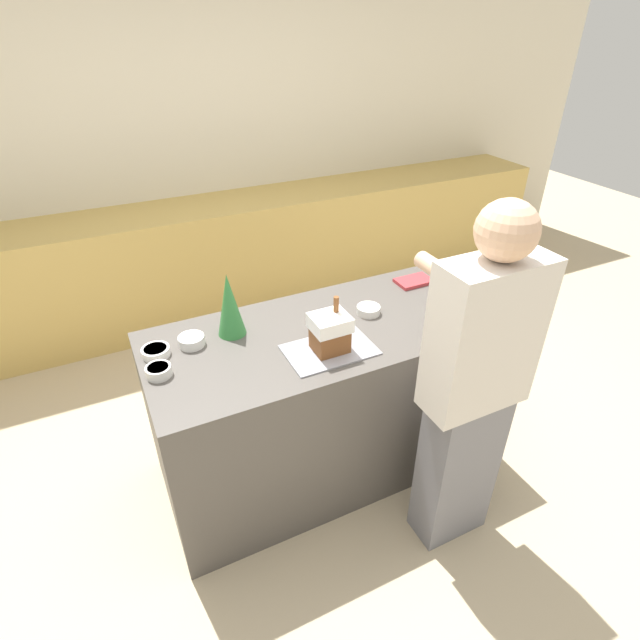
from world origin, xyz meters
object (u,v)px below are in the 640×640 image
object	(u,v)px
baking_tray	(330,350)
gingerbread_house	(330,332)
decorative_tree	(229,305)
candy_bowl_behind_tray	(191,340)
candy_bowl_near_tray_left	(159,371)
cookbook	(414,281)
candy_bowl_near_tray_right	(156,351)
person	(472,390)
candy_bowl_far_left	(368,310)

from	to	relation	value
baking_tray	gingerbread_house	distance (m)	0.10
decorative_tree	gingerbread_house	bearing A→B (deg)	-42.97
baking_tray	candy_bowl_behind_tray	size ratio (longest dim) A/B	3.38
candy_bowl_near_tray_left	cookbook	world-z (taller)	candy_bowl_near_tray_left
candy_bowl_near_tray_right	cookbook	world-z (taller)	candy_bowl_near_tray_right
person	decorative_tree	bearing A→B (deg)	134.34
cookbook	decorative_tree	bearing A→B (deg)	-177.28
baking_tray	person	size ratio (longest dim) A/B	0.24
gingerbread_house	candy_bowl_far_left	xyz separation A→B (m)	(0.32, 0.20, -0.08)
candy_bowl_behind_tray	person	xyz separation A→B (m)	(0.98, -0.79, -0.06)
gingerbread_house	baking_tray	bearing A→B (deg)	-150.68
candy_bowl_far_left	candy_bowl_near_tray_left	xyz separation A→B (m)	(-1.05, -0.05, 0.00)
baking_tray	candy_bowl_near_tray_right	size ratio (longest dim) A/B	3.25
candy_bowl_behind_tray	decorative_tree	bearing A→B (deg)	4.46
candy_bowl_behind_tray	person	world-z (taller)	person
person	candy_bowl_far_left	bearing A→B (deg)	98.95
baking_tray	decorative_tree	world-z (taller)	decorative_tree
baking_tray	gingerbread_house	xyz separation A→B (m)	(0.00, 0.00, 0.10)
baking_tray	candy_bowl_behind_tray	distance (m)	0.64
candy_bowl_far_left	decorative_tree	bearing A→B (deg)	169.45
candy_bowl_far_left	cookbook	distance (m)	0.44
decorative_tree	candy_bowl_near_tray_right	world-z (taller)	decorative_tree
baking_tray	person	xyz separation A→B (m)	(0.43, -0.47, -0.04)
person	gingerbread_house	bearing A→B (deg)	132.30
candy_bowl_behind_tray	candy_bowl_near_tray_right	xyz separation A→B (m)	(-0.16, -0.01, -0.01)
candy_bowl_near_tray_left	cookbook	bearing A→B (deg)	8.94
decorative_tree	cookbook	world-z (taller)	decorative_tree
candy_bowl_near_tray_right	cookbook	distance (m)	1.44
candy_bowl_far_left	cookbook	world-z (taller)	candy_bowl_far_left
decorative_tree	candy_bowl_near_tray_right	bearing A→B (deg)	-176.16
baking_tray	candy_bowl_far_left	xyz separation A→B (m)	(0.32, 0.20, 0.02)
baking_tray	candy_bowl_behind_tray	xyz separation A→B (m)	(-0.55, 0.32, 0.02)
decorative_tree	candy_bowl_far_left	world-z (taller)	decorative_tree
decorative_tree	candy_bowl_near_tray_right	distance (m)	0.39
gingerbread_house	decorative_tree	xyz separation A→B (m)	(-0.35, 0.33, 0.06)
decorative_tree	candy_bowl_behind_tray	bearing A→B (deg)	-175.54
candy_bowl_behind_tray	candy_bowl_far_left	size ratio (longest dim) A/B	1.00
candy_bowl_near_tray_left	cookbook	size ratio (longest dim) A/B	0.54
decorative_tree	candy_bowl_near_tray_right	xyz separation A→B (m)	(-0.36, -0.02, -0.14)
decorative_tree	candy_bowl_far_left	xyz separation A→B (m)	(0.68, -0.13, -0.13)
candy_bowl_behind_tray	candy_bowl_near_tray_right	size ratio (longest dim) A/B	0.96
candy_bowl_near_tray_right	cookbook	xyz separation A→B (m)	(1.44, 0.08, -0.01)
decorative_tree	candy_bowl_near_tray_left	xyz separation A→B (m)	(-0.38, -0.18, -0.13)
candy_bowl_near_tray_left	person	xyz separation A→B (m)	(1.16, -0.62, -0.06)
candy_bowl_near_tray_right	person	xyz separation A→B (m)	(1.15, -0.78, -0.05)
decorative_tree	candy_bowl_far_left	bearing A→B (deg)	-10.55
candy_bowl_behind_tray	person	size ratio (longest dim) A/B	0.07
candy_bowl_near_tray_right	candy_bowl_near_tray_left	size ratio (longest dim) A/B	1.14
cookbook	person	distance (m)	0.90
candy_bowl_near_tray_right	person	distance (m)	1.39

